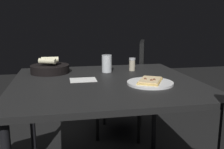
% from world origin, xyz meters
% --- Properties ---
extents(dining_table, '(1.12, 1.05, 0.74)m').
position_xyz_m(dining_table, '(0.00, 0.00, 0.68)').
color(dining_table, black).
rests_on(dining_table, ground).
extents(pizza_plate, '(0.27, 0.27, 0.04)m').
position_xyz_m(pizza_plate, '(0.24, -0.13, 0.75)').
color(pizza_plate, white).
rests_on(pizza_plate, dining_table).
extents(bread_basket, '(0.27, 0.27, 0.11)m').
position_xyz_m(bread_basket, '(-0.34, 0.31, 0.77)').
color(bread_basket, black).
rests_on(bread_basket, dining_table).
extents(beer_glass, '(0.07, 0.07, 0.12)m').
position_xyz_m(beer_glass, '(0.05, 0.27, 0.79)').
color(beer_glass, silver).
rests_on(beer_glass, dining_table).
extents(pepper_shaker, '(0.05, 0.05, 0.09)m').
position_xyz_m(pepper_shaker, '(0.24, 0.28, 0.78)').
color(pepper_shaker, '#BFB299').
rests_on(pepper_shaker, dining_table).
extents(napkin, '(0.16, 0.12, 0.00)m').
position_xyz_m(napkin, '(-0.13, 0.04, 0.74)').
color(napkin, white).
rests_on(napkin, dining_table).
extents(chair_far, '(0.56, 0.56, 0.91)m').
position_xyz_m(chair_far, '(0.36, 0.81, 0.53)').
color(chair_far, black).
rests_on(chair_far, ground).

